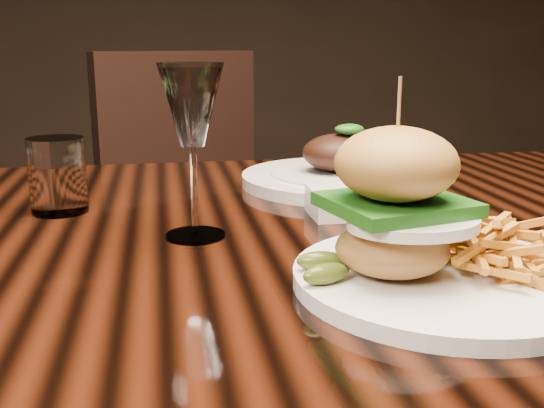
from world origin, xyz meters
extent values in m
cube|color=black|center=(0.00, 0.00, 0.73)|extent=(1.60, 0.90, 0.04)
cylinder|color=silver|center=(0.11, -0.23, 0.76)|extent=(0.28, 0.28, 0.01)
ellipsoid|color=#945E2F|center=(0.05, -0.23, 0.79)|extent=(0.10, 0.10, 0.05)
ellipsoid|color=silver|center=(0.07, -0.25, 0.82)|extent=(0.12, 0.09, 0.01)
ellipsoid|color=orange|center=(0.09, -0.26, 0.82)|extent=(0.02, 0.02, 0.01)
cube|color=#1F691A|center=(0.05, -0.23, 0.83)|extent=(0.14, 0.13, 0.01)
ellipsoid|color=#99662A|center=(0.05, -0.23, 0.87)|extent=(0.11, 0.11, 0.07)
cylinder|color=#A37D4C|center=(0.05, -0.23, 0.90)|extent=(0.00, 0.00, 0.08)
ellipsoid|color=#303F11|center=(-0.01, -0.25, 0.77)|extent=(0.05, 0.03, 0.02)
ellipsoid|color=#303F11|center=(-0.01, -0.21, 0.77)|extent=(0.05, 0.03, 0.02)
cylinder|color=silver|center=(0.18, -0.08, 0.76)|extent=(0.15, 0.15, 0.01)
cube|color=#F8CC51|center=(0.19, -0.08, 0.77)|extent=(0.03, 0.03, 0.01)
cube|color=silver|center=(0.17, -0.06, 0.76)|extent=(0.13, 0.06, 0.00)
cube|color=silver|center=(0.08, 0.03, 0.77)|extent=(0.08, 0.08, 0.04)
cylinder|color=white|center=(-0.11, -0.04, 0.75)|extent=(0.07, 0.07, 0.00)
cylinder|color=white|center=(-0.11, -0.04, 0.81)|extent=(0.01, 0.01, 0.10)
cone|color=white|center=(-0.11, -0.04, 0.90)|extent=(0.07, 0.07, 0.09)
cylinder|color=white|center=(-0.28, 0.11, 0.80)|extent=(0.07, 0.07, 0.10)
cylinder|color=silver|center=(0.13, 0.21, 0.76)|extent=(0.31, 0.31, 0.02)
cylinder|color=silver|center=(0.13, 0.21, 0.76)|extent=(0.22, 0.22, 0.02)
ellipsoid|color=black|center=(0.13, 0.21, 0.80)|extent=(0.12, 0.10, 0.06)
ellipsoid|color=#1F691A|center=(0.14, 0.20, 0.84)|extent=(0.05, 0.03, 0.02)
cube|color=black|center=(-0.01, 0.80, 0.45)|extent=(0.61, 0.61, 0.06)
cube|color=black|center=(-0.10, 0.99, 0.70)|extent=(0.44, 0.24, 0.50)
cylinder|color=black|center=(-0.10, 0.55, 0.23)|extent=(0.04, 0.04, 0.45)
cylinder|color=black|center=(0.24, 0.71, 0.23)|extent=(0.04, 0.04, 0.45)
cylinder|color=black|center=(-0.26, 0.89, 0.23)|extent=(0.04, 0.04, 0.45)
cylinder|color=black|center=(0.08, 1.05, 0.23)|extent=(0.04, 0.04, 0.45)
camera|label=1|loc=(-0.15, -0.75, 0.97)|focal=42.00mm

